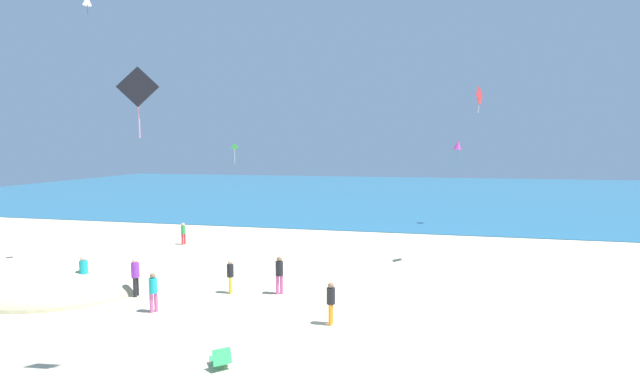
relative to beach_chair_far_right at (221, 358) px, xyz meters
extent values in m
plane|color=beige|center=(1.11, 10.95, -0.28)|extent=(120.00, 120.00, 0.00)
cube|color=#236084|center=(1.11, 50.10, -0.26)|extent=(120.00, 60.00, 0.05)
ellipsoid|color=#C7BC90|center=(-10.80, 5.01, -0.28)|extent=(9.19, 6.44, 2.27)
cube|color=#2D9956|center=(-0.08, 0.10, -0.09)|extent=(0.75, 0.75, 0.03)
cube|color=#2D9956|center=(0.10, -0.13, 0.11)|extent=(0.56, 0.51, 0.41)
cylinder|color=#B7B7BC|center=(-0.39, 0.07, -0.18)|extent=(0.02, 0.02, 0.19)
cylinder|color=#B7B7BC|center=(0.03, 0.39, -0.18)|extent=(0.02, 0.02, 0.19)
cube|color=red|center=(-9.22, 8.10, -0.17)|extent=(0.51, 0.60, 0.22)
cube|color=white|center=(-9.22, 8.10, -0.05)|extent=(0.53, 0.62, 0.04)
cylinder|color=red|center=(-8.29, 4.36, 0.14)|extent=(0.15, 0.15, 0.84)
cylinder|color=red|center=(-8.41, 4.50, 0.14)|extent=(0.15, 0.15, 0.84)
cylinder|color=#19ADB2|center=(-8.35, 4.43, 0.87)|extent=(0.47, 0.47, 0.63)
sphere|color=beige|center=(-8.35, 4.43, 1.29)|extent=(0.23, 0.23, 0.23)
cylinder|color=yellow|center=(-2.19, 5.72, 0.08)|extent=(0.13, 0.13, 0.73)
cylinder|color=yellow|center=(-2.27, 5.86, 0.08)|extent=(0.13, 0.13, 0.73)
cylinder|color=black|center=(-2.23, 5.79, 0.72)|extent=(0.40, 0.40, 0.55)
sphere|color=tan|center=(-2.23, 5.79, 1.08)|extent=(0.20, 0.20, 0.20)
cylinder|color=#D8599E|center=(-0.20, 6.07, 0.13)|extent=(0.14, 0.14, 0.82)
cylinder|color=#D8599E|center=(-0.03, 6.15, 0.13)|extent=(0.14, 0.14, 0.82)
cylinder|color=black|center=(-0.11, 6.11, 0.85)|extent=(0.44, 0.44, 0.61)
sphere|color=#846047|center=(-0.11, 6.11, 1.25)|extent=(0.23, 0.23, 0.23)
cylinder|color=#D8599E|center=(-4.21, 3.31, 0.10)|extent=(0.13, 0.13, 0.76)
cylinder|color=#D8599E|center=(-4.32, 3.18, 0.10)|extent=(0.13, 0.13, 0.76)
cylinder|color=#19ADB2|center=(-4.26, 3.24, 0.77)|extent=(0.43, 0.43, 0.57)
sphere|color=#846047|center=(-4.26, 3.24, 1.15)|extent=(0.21, 0.21, 0.21)
cylinder|color=black|center=(-6.02, 4.72, 0.13)|extent=(0.15, 0.15, 0.83)
cylinder|color=black|center=(-5.99, 4.54, 0.13)|extent=(0.15, 0.15, 0.83)
cylinder|color=purple|center=(-6.01, 4.63, 0.86)|extent=(0.38, 0.38, 0.62)
sphere|color=beige|center=(-6.01, 4.63, 1.27)|extent=(0.23, 0.23, 0.23)
cylinder|color=orange|center=(2.60, 3.57, 0.10)|extent=(0.13, 0.13, 0.77)
cylinder|color=orange|center=(2.59, 3.40, 0.10)|extent=(0.13, 0.13, 0.77)
cylinder|color=black|center=(2.60, 3.49, 0.77)|extent=(0.32, 0.32, 0.57)
sphere|color=#846047|center=(2.60, 3.49, 1.15)|extent=(0.21, 0.21, 0.21)
cylinder|color=red|center=(-9.03, 13.66, 0.07)|extent=(0.12, 0.12, 0.71)
cylinder|color=red|center=(-8.93, 13.79, 0.07)|extent=(0.12, 0.12, 0.71)
cylinder|color=green|center=(-8.98, 13.72, 0.70)|extent=(0.40, 0.40, 0.53)
sphere|color=beige|center=(-8.98, 13.72, 1.05)|extent=(0.20, 0.20, 0.20)
cone|color=white|center=(-11.04, 8.76, 13.54)|extent=(0.50, 0.53, 0.54)
cylinder|color=purple|center=(-11.04, 8.76, 13.05)|extent=(0.04, 0.06, 0.55)
cube|color=black|center=(-1.59, -0.99, 7.52)|extent=(1.01, 0.36, 1.04)
cylinder|color=pink|center=(-1.59, -0.99, 6.70)|extent=(0.04, 0.04, 0.91)
cube|color=green|center=(-7.40, 18.67, 6.07)|extent=(0.51, 0.25, 0.52)
cylinder|color=white|center=(-7.40, 18.67, 5.34)|extent=(0.07, 0.08, 1.07)
cube|color=red|center=(8.82, 12.60, 8.70)|extent=(0.48, 0.94, 1.02)
cylinder|color=white|center=(8.82, 12.60, 8.09)|extent=(0.11, 0.07, 0.51)
cone|color=#DB3DA8|center=(9.28, 24.45, 6.26)|extent=(0.88, 0.83, 0.79)
cylinder|color=#1EADAD|center=(9.28, 24.45, 5.36)|extent=(0.11, 0.07, 1.18)
camera|label=1|loc=(5.03, -10.48, 5.99)|focal=23.19mm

